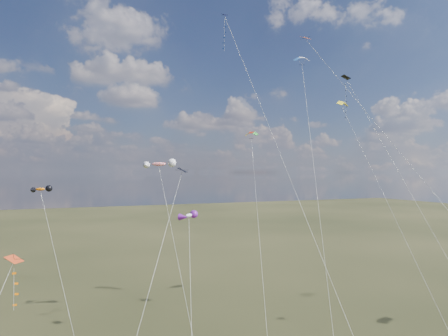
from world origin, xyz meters
name	(u,v)px	position (x,y,z in m)	size (l,w,h in m)	color
diamond_black_high	(353,109)	(17.48, 16.47, 26.75)	(3.94, 19.40, 31.30)	black
diamond_navy_tall	(233,51)	(2.54, 21.21, 33.75)	(2.26, 26.86, 39.36)	#0D0A48
diamond_black_mid	(168,222)	(-9.08, 8.86, 14.27)	(9.08, 10.94, 18.94)	black
diamond_red_low	(10,291)	(-20.89, 7.61, 10.07)	(5.34, 7.93, 12.48)	#B73815
diamond_orange_center	(378,125)	(9.69, 4.08, 22.88)	(8.71, 26.17, 33.44)	#C94403
parafoil_yellow	(343,103)	(21.68, 23.37, 28.81)	(7.25, 25.28, 29.61)	yellow
parafoil_blue_white	(302,59)	(15.01, 24.32, 34.97)	(11.50, 21.53, 35.82)	blue
parafoil_tricolor	(251,134)	(8.90, 28.54, 24.22)	(9.24, 21.07, 24.94)	yellow
novelty_orange_black	(41,190)	(-19.66, 29.81, 16.32)	(5.33, 14.43, 16.89)	#C45F0A
novelty_white_purple	(189,216)	(-5.39, 14.46, 14.03)	(3.66, 10.06, 14.53)	white
novelty_redwhite_stripe	(159,164)	(-5.17, 28.23, 19.58)	(4.09, 14.67, 20.29)	red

